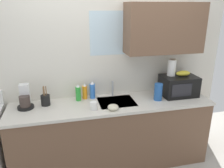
% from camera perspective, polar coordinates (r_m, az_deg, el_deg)
% --- Properties ---
extents(kitchen_wall_assembly, '(3.32, 0.42, 2.50)m').
position_cam_1_polar(kitchen_wall_assembly, '(3.01, 1.16, 5.80)').
color(kitchen_wall_assembly, silver).
rests_on(kitchen_wall_assembly, ground).
extents(counter_unit, '(2.55, 0.63, 0.90)m').
position_cam_1_polar(counter_unit, '(3.05, 0.02, -12.37)').
color(counter_unit, brown).
rests_on(counter_unit, ground).
extents(sink_faucet, '(0.03, 0.03, 0.20)m').
position_cam_1_polar(sink_faucet, '(3.04, 0.14, -1.12)').
color(sink_faucet, '#B2B5BA').
rests_on(sink_faucet, counter_unit).
extents(microwave, '(0.46, 0.35, 0.27)m').
position_cam_1_polar(microwave, '(3.17, 16.53, -0.39)').
color(microwave, black).
rests_on(microwave, counter_unit).
extents(banana_bunch, '(0.20, 0.11, 0.07)m').
position_cam_1_polar(banana_bunch, '(3.15, 17.61, 2.62)').
color(banana_bunch, gold).
rests_on(banana_bunch, microwave).
extents(paper_towel_roll, '(0.11, 0.11, 0.22)m').
position_cam_1_polar(paper_towel_roll, '(3.09, 14.89, 4.06)').
color(paper_towel_roll, white).
rests_on(paper_towel_roll, microwave).
extents(coffee_maker, '(0.19, 0.21, 0.28)m').
position_cam_1_polar(coffee_maker, '(2.87, -21.20, -3.63)').
color(coffee_maker, black).
rests_on(coffee_maker, counter_unit).
extents(dish_soap_bottle_blue, '(0.07, 0.07, 0.23)m').
position_cam_1_polar(dish_soap_bottle_blue, '(2.96, -5.01, -1.61)').
color(dish_soap_bottle_blue, blue).
rests_on(dish_soap_bottle_blue, counter_unit).
extents(dish_soap_bottle_orange, '(0.06, 0.06, 0.21)m').
position_cam_1_polar(dish_soap_bottle_orange, '(2.95, -6.92, -1.92)').
color(dish_soap_bottle_orange, orange).
rests_on(dish_soap_bottle_orange, counter_unit).
extents(dish_soap_bottle_green, '(0.07, 0.07, 0.22)m').
position_cam_1_polar(dish_soap_bottle_green, '(2.90, -8.57, -2.26)').
color(dish_soap_bottle_green, green).
rests_on(dish_soap_bottle_green, counter_unit).
extents(cereal_canister, '(0.10, 0.10, 0.22)m').
position_cam_1_polar(cereal_canister, '(2.94, 11.65, -1.98)').
color(cereal_canister, '#2659A5').
rests_on(cereal_canister, counter_unit).
extents(mug_white, '(0.08, 0.08, 0.09)m').
position_cam_1_polar(mug_white, '(2.65, -4.68, -5.53)').
color(mug_white, white).
rests_on(mug_white, counter_unit).
extents(utensil_crock, '(0.11, 0.11, 0.26)m').
position_cam_1_polar(utensil_crock, '(2.87, -16.54, -3.88)').
color(utensil_crock, black).
rests_on(utensil_crock, counter_unit).
extents(small_bowl, '(0.13, 0.13, 0.06)m').
position_cam_1_polar(small_bowl, '(2.65, 0.27, -5.91)').
color(small_bowl, beige).
rests_on(small_bowl, counter_unit).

